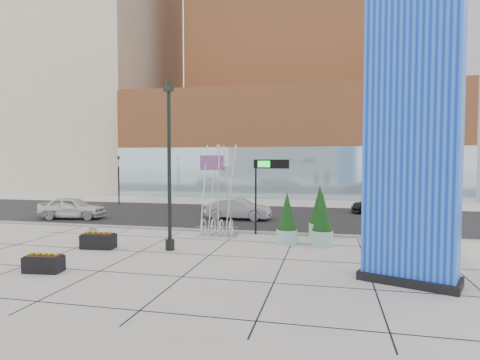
% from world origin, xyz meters
% --- Properties ---
extents(ground, '(160.00, 160.00, 0.00)m').
position_xyz_m(ground, '(0.00, 0.00, 0.00)').
color(ground, '#9E9991').
rests_on(ground, ground).
extents(street_asphalt, '(80.00, 12.00, 0.02)m').
position_xyz_m(street_asphalt, '(0.00, 10.00, 0.01)').
color(street_asphalt, black).
rests_on(street_asphalt, ground).
extents(curb_edge, '(80.00, 0.30, 0.12)m').
position_xyz_m(curb_edge, '(0.00, 4.00, 0.06)').
color(curb_edge, gray).
rests_on(curb_edge, ground).
extents(tower_podium, '(34.00, 10.00, 11.00)m').
position_xyz_m(tower_podium, '(1.00, 27.00, 5.50)').
color(tower_podium, '#9E572E').
rests_on(tower_podium, ground).
extents(tower_glass_front, '(34.00, 0.60, 5.00)m').
position_xyz_m(tower_glass_front, '(1.00, 22.20, 2.50)').
color(tower_glass_front, '#8CA5B2').
rests_on(tower_glass_front, ground).
extents(building_beige_left, '(18.00, 20.00, 34.00)m').
position_xyz_m(building_beige_left, '(-26.00, 34.00, 17.00)').
color(building_beige_left, gray).
rests_on(building_beige_left, ground).
extents(blue_pylon, '(3.18, 2.28, 9.71)m').
position_xyz_m(blue_pylon, '(8.10, -3.03, 4.69)').
color(blue_pylon, '#0C35C2').
rests_on(blue_pylon, ground).
extents(lamp_post, '(0.48, 0.39, 7.10)m').
position_xyz_m(lamp_post, '(-0.90, -0.46, 2.90)').
color(lamp_post, black).
rests_on(lamp_post, ground).
extents(public_art_sculpture, '(2.04, 1.06, 4.57)m').
position_xyz_m(public_art_sculpture, '(0.21, 3.00, 1.20)').
color(public_art_sculpture, silver).
rests_on(public_art_sculpture, ground).
extents(concrete_bollard, '(0.35, 0.35, 0.67)m').
position_xyz_m(concrete_bollard, '(-5.18, 0.53, 0.34)').
color(concrete_bollard, gray).
rests_on(concrete_bollard, ground).
extents(overhead_street_sign, '(1.80, 0.35, 3.82)m').
position_xyz_m(overhead_street_sign, '(2.65, 3.80, 3.28)').
color(overhead_street_sign, black).
rests_on(overhead_street_sign, ground).
extents(round_planter_east, '(0.97, 0.97, 2.42)m').
position_xyz_m(round_planter_east, '(5.36, 1.80, 1.14)').
color(round_planter_east, '#8FC0B7').
rests_on(round_planter_east, ground).
extents(round_planter_mid, '(1.03, 1.03, 2.58)m').
position_xyz_m(round_planter_mid, '(5.20, 3.60, 1.22)').
color(round_planter_mid, '#8FC0B7').
rests_on(round_planter_mid, ground).
extents(round_planter_west, '(0.95, 0.95, 2.37)m').
position_xyz_m(round_planter_west, '(3.80, 1.80, 1.12)').
color(round_planter_west, '#8FC0B7').
rests_on(round_planter_west, ground).
extents(box_planter_north, '(1.45, 0.81, 0.77)m').
position_xyz_m(box_planter_north, '(-4.01, -0.85, 0.35)').
color(box_planter_north, black).
rests_on(box_planter_north, ground).
extents(box_planter_south, '(1.30, 0.73, 0.68)m').
position_xyz_m(box_planter_south, '(-3.80, -4.50, 0.31)').
color(box_planter_south, black).
rests_on(box_planter_south, ground).
extents(car_white_west, '(4.32, 2.28, 1.40)m').
position_xyz_m(car_white_west, '(-10.46, 6.44, 0.70)').
color(car_white_west, silver).
rests_on(car_white_west, ground).
extents(car_silver_mid, '(4.15, 1.54, 1.36)m').
position_xyz_m(car_silver_mid, '(0.01, 8.44, 0.68)').
color(car_silver_mid, '#9C9FA3').
rests_on(car_silver_mid, ground).
extents(car_dark_east, '(4.63, 2.02, 1.33)m').
position_xyz_m(car_dark_east, '(9.44, 13.32, 0.66)').
color(car_dark_east, black).
rests_on(car_dark_east, ground).
extents(traffic_signal, '(0.15, 0.18, 4.10)m').
position_xyz_m(traffic_signal, '(-12.00, 15.00, 2.30)').
color(traffic_signal, black).
rests_on(traffic_signal, ground).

